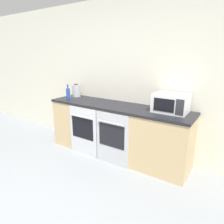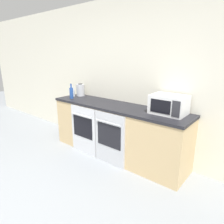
{
  "view_description": "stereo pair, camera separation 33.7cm",
  "coord_description": "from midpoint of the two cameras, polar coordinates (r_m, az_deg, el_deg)",
  "views": [
    {
      "loc": [
        1.69,
        -0.66,
        1.7
      ],
      "look_at": [
        -0.09,
        2.04,
        0.76
      ],
      "focal_mm": 32.0,
      "sensor_mm": 36.0,
      "label": 1
    },
    {
      "loc": [
        1.96,
        -0.46,
        1.7
      ],
      "look_at": [
        -0.09,
        2.04,
        0.76
      ],
      "focal_mm": 32.0,
      "sensor_mm": 36.0,
      "label": 2
    }
  ],
  "objects": [
    {
      "name": "bottle_blue",
      "position": [
        3.82,
        -14.94,
        5.11
      ],
      "size": [
        0.07,
        0.07,
        0.28
      ],
      "color": "#234793",
      "rests_on": "counter_back"
    },
    {
      "name": "oven_right",
      "position": [
        3.13,
        -3.12,
        -7.77
      ],
      "size": [
        0.57,
        0.06,
        0.84
      ],
      "color": "#B7BABF",
      "rests_on": "ground_plane"
    },
    {
      "name": "counter_back",
      "position": [
        3.42,
        -1.55,
        -5.3
      ],
      "size": [
        2.48,
        0.61,
        0.89
      ],
      "color": "tan",
      "rests_on": "ground_plane"
    },
    {
      "name": "bottle_clear",
      "position": [
        4.01,
        -14.53,
        5.11
      ],
      "size": [
        0.06,
        0.06,
        0.18
      ],
      "color": "silver",
      "rests_on": "counter_back"
    },
    {
      "name": "microwave",
      "position": [
        2.93,
        13.35,
        2.46
      ],
      "size": [
        0.48,
        0.36,
        0.27
      ],
      "color": "silver",
      "rests_on": "counter_back"
    },
    {
      "name": "kettle",
      "position": [
        4.03,
        -12.55,
        5.98
      ],
      "size": [
        0.16,
        0.16,
        0.24
      ],
      "color": "#B7BABF",
      "rests_on": "counter_back"
    },
    {
      "name": "wall_back",
      "position": [
        3.48,
        1.46,
        9.57
      ],
      "size": [
        10.0,
        0.06,
        2.6
      ],
      "color": "silver",
      "rests_on": "ground_plane"
    },
    {
      "name": "oven_left",
      "position": [
        3.49,
        -11.0,
        -5.45
      ],
      "size": [
        0.57,
        0.06,
        0.84
      ],
      "color": "silver",
      "rests_on": "ground_plane"
    }
  ]
}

